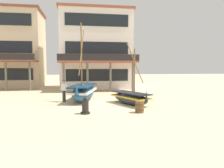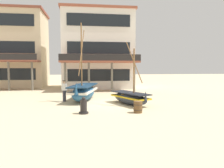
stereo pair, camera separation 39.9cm
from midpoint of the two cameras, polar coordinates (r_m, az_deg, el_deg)
The scene contains 8 objects.
ground_plane at distance 15.83m, azimuth -0.16°, elevation -5.35°, with size 120.00×120.00×0.00m, color #CCB78E.
fishing_boat_near_left at distance 17.32m, azimuth -8.43°, elevation -2.12°, with size 2.56×4.91×6.14m.
fishing_boat_centre_large at distance 15.49m, azimuth 4.29°, elevation -3.68°, with size 2.54×3.69×4.59m.
fisherman_by_hull at distance 17.10m, azimuth -13.55°, elevation -1.91°, with size 0.42×0.35×1.68m.
capstan_winch at distance 12.52m, azimuth -8.17°, elevation -6.17°, with size 0.57×0.57×1.01m.
wooden_barrel at distance 12.81m, azimuth 6.59°, elevation -6.18°, with size 0.56×0.56×0.70m.
harbor_building_main at distance 28.11m, azimuth -4.94°, elevation 9.19°, with size 9.20×8.55×9.97m.
harbor_building_annex at distance 32.37m, azimuth -26.70°, elevation 8.46°, with size 9.43×8.92×10.36m.
Camera 1 is at (-2.57, -15.37, 2.75)m, focal length 33.71 mm.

